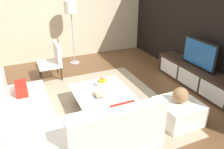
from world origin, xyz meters
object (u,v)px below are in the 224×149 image
(ottoman, at_px, (178,112))
(decorative_ball, at_px, (180,95))
(coffee_table, at_px, (101,98))
(fruit_bowl, at_px, (102,82))
(sectional_couch, at_px, (56,124))
(media_console, at_px, (195,77))
(book_stack, at_px, (99,94))
(accent_chair_near, at_px, (53,59))
(television, at_px, (199,54))
(floor_lamp, at_px, (71,11))

(ottoman, height_order, decorative_ball, decorative_ball)
(coffee_table, height_order, fruit_bowl, fruit_bowl)
(ottoman, bearing_deg, sectional_couch, -101.14)
(media_console, height_order, fruit_bowl, fruit_bowl)
(sectional_couch, bearing_deg, book_stack, 113.58)
(sectional_couch, height_order, coffee_table, sectional_couch)
(coffee_table, distance_m, ottoman, 1.48)
(accent_chair_near, bearing_deg, media_console, 57.18)
(fruit_bowl, bearing_deg, accent_chair_near, -155.81)
(ottoman, bearing_deg, media_console, 126.65)
(accent_chair_near, bearing_deg, television, 57.18)
(sectional_couch, bearing_deg, accent_chair_near, 170.45)
(media_console, bearing_deg, coffee_table, -92.49)
(accent_chair_near, xyz_separation_m, decorative_ball, (2.73, 1.68, 0.05))
(television, relative_size, book_stack, 4.80)
(television, bearing_deg, floor_lamp, -139.91)
(accent_chair_near, height_order, floor_lamp, floor_lamp)
(media_console, xyz_separation_m, sectional_couch, (0.49, -3.28, 0.03))
(media_console, distance_m, accent_chair_near, 3.42)
(accent_chair_near, distance_m, decorative_ball, 3.20)
(coffee_table, xyz_separation_m, fruit_bowl, (-0.18, 0.10, 0.23))
(accent_chair_near, height_order, fruit_bowl, accent_chair_near)
(television, xyz_separation_m, ottoman, (0.90, -1.21, -0.62))
(sectional_couch, relative_size, ottoman, 3.28)
(decorative_ball, relative_size, book_stack, 1.35)
(television, height_order, sectional_couch, television)
(television, xyz_separation_m, fruit_bowl, (-0.28, -2.19, -0.39))
(sectional_couch, xyz_separation_m, book_stack, (-0.38, 0.86, 0.14))
(sectional_couch, bearing_deg, fruit_bowl, 125.61)
(media_console, height_order, television, television)
(media_console, distance_m, book_stack, 2.42)
(television, distance_m, coffee_table, 2.38)
(media_console, distance_m, ottoman, 1.51)
(accent_chair_near, xyz_separation_m, ottoman, (2.73, 1.68, -0.29))
(accent_chair_near, xyz_separation_m, floor_lamp, (-0.74, 0.72, 1.02))
(decorative_ball, bearing_deg, sectional_couch, -101.14)
(sectional_couch, distance_m, floor_lamp, 3.48)
(sectional_couch, distance_m, ottoman, 2.11)
(fruit_bowl, height_order, book_stack, fruit_bowl)
(floor_lamp, relative_size, ottoman, 2.51)
(sectional_couch, relative_size, floor_lamp, 1.31)
(floor_lamp, bearing_deg, book_stack, -5.35)
(ottoman, bearing_deg, book_stack, -123.11)
(television, distance_m, ottoman, 1.63)
(television, relative_size, ottoman, 1.39)
(sectional_couch, bearing_deg, ottoman, 78.86)
(floor_lamp, height_order, decorative_ball, floor_lamp)
(decorative_ball, bearing_deg, ottoman, 0.00)
(decorative_ball, xyz_separation_m, book_stack, (-0.78, -1.20, -0.11))
(television, height_order, decorative_ball, television)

